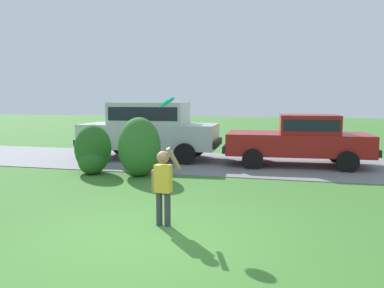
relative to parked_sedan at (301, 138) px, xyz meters
The scene contains 8 objects.
ground_plane 7.60m from the parked_sedan, 107.61° to the right, with size 80.00×80.00×0.00m, color #3D752D.
driveway_strip 2.44m from the parked_sedan, behind, with size 28.00×4.40×0.02m, color slate.
shrub_near_tree 6.15m from the parked_sedan, 154.41° to the right, with size 1.02×1.08×1.33m.
shrub_centre_left 4.96m from the parked_sedan, 146.49° to the right, with size 1.11×1.20×1.55m.
parked_sedan is the anchor object (origin of this frame).
parked_suv 4.91m from the parked_sedan, behind, with size 4.80×2.31×1.92m.
child_thrower 6.89m from the parked_sedan, 108.64° to the right, with size 0.46×0.26×1.29m.
frisbee 6.39m from the parked_sedan, 111.94° to the right, with size 0.25×0.28×0.19m.
Camera 1 is at (2.06, -5.16, 2.02)m, focal length 36.90 mm.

